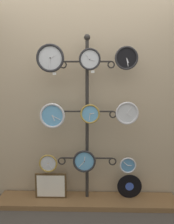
# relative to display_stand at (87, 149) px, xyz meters

# --- Properties ---
(ground_plane) EXTENTS (12.00, 12.00, 0.00)m
(ground_plane) POSITION_rel_display_stand_xyz_m (0.00, -0.41, -0.68)
(ground_plane) COLOR #47423D
(shop_wall) EXTENTS (4.40, 0.04, 2.80)m
(shop_wall) POSITION_rel_display_stand_xyz_m (0.00, 0.16, 0.72)
(shop_wall) COLOR tan
(shop_wall) RESTS_ON ground_plane
(low_shelf) EXTENTS (2.20, 0.36, 0.06)m
(low_shelf) POSITION_rel_display_stand_xyz_m (0.00, -0.06, -0.65)
(low_shelf) COLOR brown
(low_shelf) RESTS_ON ground_plane
(display_stand) EXTENTS (0.72, 0.40, 2.03)m
(display_stand) POSITION_rel_display_stand_xyz_m (0.00, 0.00, 0.00)
(display_stand) COLOR #282623
(display_stand) RESTS_ON ground_plane
(clock_top_left) EXTENTS (0.31, 0.04, 0.31)m
(clock_top_left) POSITION_rel_display_stand_xyz_m (-0.40, -0.12, 1.08)
(clock_top_left) COLOR silver
(clock_top_center) EXTENTS (0.24, 0.04, 0.24)m
(clock_top_center) POSITION_rel_display_stand_xyz_m (0.03, -0.09, 1.07)
(clock_top_center) COLOR silver
(clock_top_right) EXTENTS (0.26, 0.04, 0.26)m
(clock_top_right) POSITION_rel_display_stand_xyz_m (0.44, -0.08, 1.08)
(clock_top_right) COLOR black
(clock_middle_left) EXTENTS (0.29, 0.04, 0.29)m
(clock_middle_left) POSITION_rel_display_stand_xyz_m (-0.40, -0.09, 0.43)
(clock_middle_left) COLOR #60A8DB
(clock_middle_center) EXTENTS (0.23, 0.04, 0.23)m
(clock_middle_center) POSITION_rel_display_stand_xyz_m (0.04, -0.09, 0.45)
(clock_middle_center) COLOR #60A8DB
(clock_middle_right) EXTENTS (0.26, 0.04, 0.26)m
(clock_middle_right) POSITION_rel_display_stand_xyz_m (0.46, -0.10, 0.46)
(clock_middle_right) COLOR silver
(clock_bottom_left) EXTENTS (0.22, 0.04, 0.22)m
(clock_bottom_left) POSITION_rel_display_stand_xyz_m (-0.47, -0.08, -0.15)
(clock_bottom_left) COLOR silver
(clock_bottom_center) EXTENTS (0.28, 0.04, 0.28)m
(clock_bottom_center) POSITION_rel_display_stand_xyz_m (-0.03, -0.08, -0.12)
(clock_bottom_center) COLOR #60A8DB
(clock_bottom_right) EXTENTS (0.19, 0.04, 0.19)m
(clock_bottom_right) POSITION_rel_display_stand_xyz_m (0.48, -0.11, -0.16)
(clock_bottom_right) COLOR #4C84B2
(vinyl_record) EXTENTS (0.30, 0.01, 0.30)m
(vinyl_record) POSITION_rel_display_stand_xyz_m (0.53, -0.02, -0.46)
(vinyl_record) COLOR black
(vinyl_record) RESTS_ON low_shelf
(picture_frame) EXTENTS (0.39, 0.02, 0.32)m
(picture_frame) POSITION_rel_display_stand_xyz_m (-0.45, -0.05, -0.46)
(picture_frame) COLOR #4C381E
(picture_frame) RESTS_ON low_shelf
(price_tag_upper) EXTENTS (0.04, 0.00, 0.03)m
(price_tag_upper) POSITION_rel_display_stand_xyz_m (-0.36, -0.12, 0.91)
(price_tag_upper) COLOR white
(price_tag_mid) EXTENTS (0.04, 0.00, 0.03)m
(price_tag_mid) POSITION_rel_display_stand_xyz_m (0.07, -0.09, 0.93)
(price_tag_mid) COLOR white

